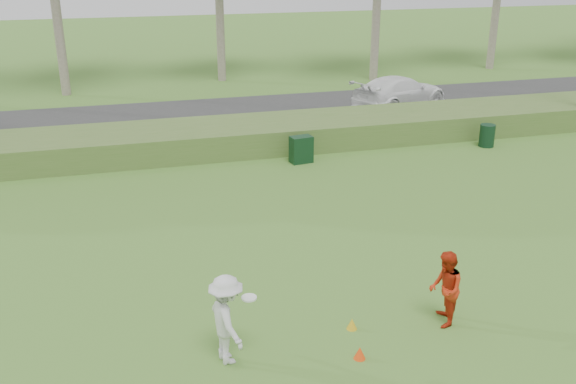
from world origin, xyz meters
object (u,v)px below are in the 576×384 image
object	(u,v)px
utility_cabinet	(301,149)
trash_bin	(487,136)
player_red	(445,289)
player_white	(227,320)
cone_yellow	(352,324)
cone_orange	(360,353)
car_right	(400,92)

from	to	relation	value
utility_cabinet	trash_bin	distance (m)	7.03
player_red	utility_cabinet	distance (m)	10.22
player_white	cone_yellow	size ratio (longest dim) A/B	7.38
player_red	utility_cabinet	bearing A→B (deg)	-161.01
player_red	cone_orange	xyz separation A→B (m)	(-1.97, -0.64, -0.64)
cone_yellow	utility_cabinet	bearing A→B (deg)	78.82
player_white	car_right	size ratio (longest dim) A/B	0.35
player_red	car_right	world-z (taller)	player_red
utility_cabinet	car_right	distance (m)	8.95
cone_yellow	cone_orange	bearing A→B (deg)	-102.46
cone_orange	cone_yellow	distance (m)	0.94
utility_cabinet	car_right	world-z (taller)	car_right
cone_orange	utility_cabinet	xyz separation A→B (m)	(2.17, 10.85, 0.34)
trash_bin	utility_cabinet	bearing A→B (deg)	179.61
player_white	utility_cabinet	bearing A→B (deg)	-34.20
player_red	trash_bin	size ratio (longest dim) A/B	1.85
player_white	cone_yellow	world-z (taller)	player_white
trash_bin	car_right	world-z (taller)	car_right
player_white	player_red	distance (m)	4.22
player_red	cone_yellow	world-z (taller)	player_red
cone_orange	utility_cabinet	distance (m)	11.07
cone_orange	utility_cabinet	world-z (taller)	utility_cabinet
player_red	car_right	distance (m)	17.71
cone_orange	player_red	bearing A→B (deg)	17.98
player_white	cone_orange	size ratio (longest dim) A/B	7.05
player_red	utility_cabinet	size ratio (longest dim) A/B	1.67
player_red	trash_bin	xyz separation A→B (m)	(7.23, 10.17, -0.35)
utility_cabinet	player_red	bearing A→B (deg)	-99.32
player_white	utility_cabinet	distance (m)	11.18
cone_orange	cone_yellow	xyz separation A→B (m)	(0.20, 0.92, -0.01)
player_white	cone_orange	bearing A→B (deg)	-115.50
player_white	player_red	world-z (taller)	player_white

